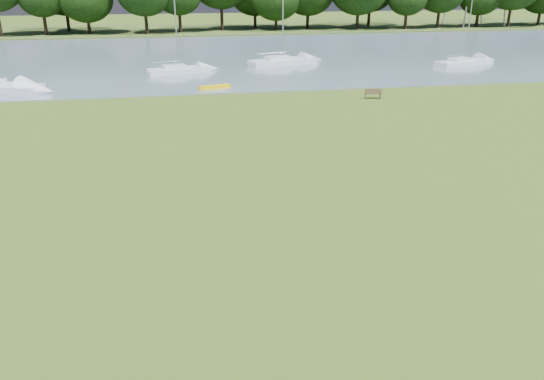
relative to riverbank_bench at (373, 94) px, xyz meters
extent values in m
plane|color=olive|center=(-11.19, -18.27, -0.40)|extent=(220.00, 220.00, 0.00)
cube|color=slate|center=(-11.19, 23.73, -0.40)|extent=(220.00, 40.00, 0.10)
cube|color=#4C6626|center=(-11.19, 53.73, -0.40)|extent=(220.00, 20.00, 0.40)
cube|color=brown|center=(-0.54, 0.18, -0.20)|extent=(0.15, 0.40, 0.40)
cube|color=brown|center=(0.57, -0.07, -0.20)|extent=(0.15, 0.40, 0.40)
cube|color=brown|center=(0.01, 0.06, 0.00)|extent=(1.36, 0.67, 0.04)
cube|color=brown|center=(-0.03, -0.11, 0.20)|extent=(1.28, 0.33, 0.39)
cube|color=yellow|center=(-11.68, 5.73, -0.22)|extent=(2.74, 1.32, 0.27)
cylinder|color=black|center=(-34.19, 49.73, 1.58)|extent=(0.47, 0.47, 3.58)
cylinder|color=black|center=(-27.19, 49.73, 1.72)|extent=(0.47, 0.47, 3.85)
cylinder|color=black|center=(-20.19, 49.73, 1.31)|extent=(0.47, 0.47, 3.04)
cylinder|color=black|center=(-13.19, 49.73, 1.45)|extent=(0.47, 0.47, 3.31)
cylinder|color=black|center=(-6.19, 49.73, 1.58)|extent=(0.47, 0.47, 3.58)
cylinder|color=black|center=(0.81, 49.73, 1.72)|extent=(0.47, 0.47, 3.85)
cylinder|color=black|center=(7.81, 49.73, 1.31)|extent=(0.47, 0.47, 3.04)
cylinder|color=black|center=(14.81, 49.73, 1.45)|extent=(0.47, 0.47, 3.31)
cylinder|color=black|center=(21.81, 49.73, 1.58)|extent=(0.47, 0.47, 3.58)
cylinder|color=black|center=(28.81, 49.73, 1.72)|extent=(0.47, 0.47, 3.85)
cylinder|color=black|center=(35.81, 49.73, 1.31)|extent=(0.47, 0.47, 3.04)
cylinder|color=black|center=(42.81, 49.73, 1.45)|extent=(0.47, 0.47, 3.31)
cube|color=white|center=(14.87, 13.42, -0.03)|extent=(6.95, 3.90, 0.65)
cube|color=white|center=(14.36, 13.25, 0.36)|extent=(2.69, 2.14, 0.42)
cylinder|color=#A5A8AD|center=(14.87, 13.42, 4.48)|extent=(0.11, 0.11, 8.74)
cube|color=white|center=(-3.75, 16.76, 0.04)|extent=(7.46, 4.07, 0.80)
cube|color=white|center=(-4.30, 16.59, 0.53)|extent=(2.87, 2.26, 0.51)
cylinder|color=#A5A8AD|center=(-3.75, 16.76, 5.03)|extent=(0.14, 0.14, 9.62)
cube|color=white|center=(-14.49, 13.58, 0.01)|extent=(6.17, 3.21, 0.72)
cube|color=white|center=(-14.94, 13.45, 0.44)|extent=(2.36, 1.82, 0.46)
cylinder|color=#A5A8AD|center=(-14.49, 13.58, 4.01)|extent=(0.12, 0.12, 7.69)
camera|label=1|loc=(-14.66, -38.32, 8.68)|focal=35.00mm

